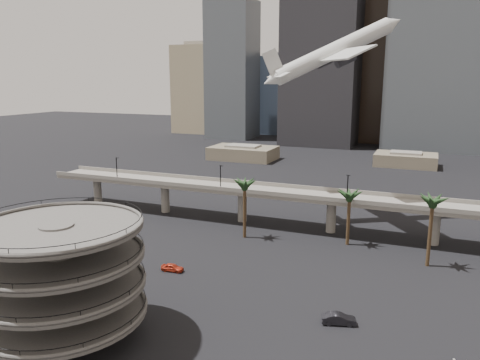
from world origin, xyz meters
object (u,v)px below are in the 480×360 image
at_px(overpass, 285,197).
at_px(car_b, 339,319).
at_px(parking_ramp, 60,271).
at_px(airborne_jet, 333,52).
at_px(car_a, 172,268).

height_order(overpass, car_b, overpass).
height_order(parking_ramp, airborne_jet, airborne_jet).
bearing_deg(car_a, car_b, -107.89).
xyz_separation_m(overpass, airborne_jet, (7.36, 12.28, 33.46)).
xyz_separation_m(parking_ramp, car_b, (33.57, 18.04, -9.02)).
bearing_deg(car_b, car_a, 60.46).
relative_size(overpass, car_b, 26.28).
bearing_deg(airborne_jet, car_b, -111.21).
height_order(overpass, airborne_jet, airborne_jet).
height_order(parking_ramp, car_b, parking_ramp).
bearing_deg(car_a, overpass, -23.34).
distance_m(parking_ramp, car_a, 27.10).
height_order(parking_ramp, car_a, parking_ramp).
xyz_separation_m(overpass, car_b, (20.57, -40.96, -6.53)).
bearing_deg(car_a, parking_ramp, 171.34).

